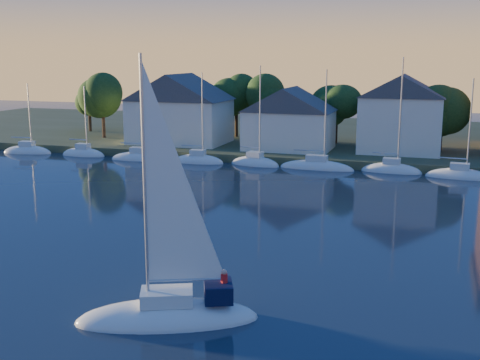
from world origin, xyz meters
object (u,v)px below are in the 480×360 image
at_px(clubhouse_centre, 289,118).
at_px(clubhouse_east, 401,113).
at_px(clubhouse_west, 180,108).
at_px(hero_sailboat, 170,310).

xyz_separation_m(clubhouse_centre, clubhouse_east, (14.00, 2.00, 0.87)).
distance_m(clubhouse_west, clubhouse_centre, 16.05).
xyz_separation_m(clubhouse_west, clubhouse_east, (30.00, 1.00, 0.07)).
bearing_deg(clubhouse_east, hero_sailboat, -98.44).
xyz_separation_m(clubhouse_centre, hero_sailboat, (6.14, -50.95, -4.54)).
xyz_separation_m(clubhouse_west, clubhouse_centre, (16.00, -1.00, -0.80)).
bearing_deg(clubhouse_west, clubhouse_centre, -3.58).
height_order(clubhouse_west, clubhouse_east, clubhouse_east).
bearing_deg(clubhouse_centre, clubhouse_east, 8.13).
bearing_deg(hero_sailboat, clubhouse_centre, -106.23).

